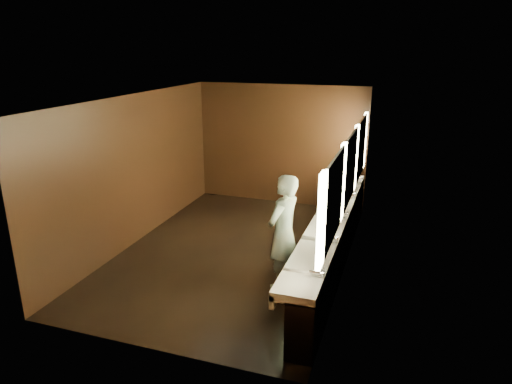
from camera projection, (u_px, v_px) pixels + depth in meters
floor at (236, 251)px, 8.45m from camera, size 6.00×6.00×0.00m
ceiling at (234, 98)px, 7.58m from camera, size 4.00×6.00×0.02m
wall_back at (281, 145)px, 10.72m from camera, size 4.00×0.02×2.80m
wall_front at (143, 247)px, 5.31m from camera, size 4.00×0.02×2.80m
wall_left at (136, 169)px, 8.62m from camera, size 0.02×6.00×2.80m
wall_right at (350, 190)px, 7.41m from camera, size 0.02×6.00×2.80m
sink_counter at (334, 239)px, 7.76m from camera, size 0.55×5.40×1.01m
mirror_band at (350, 169)px, 7.31m from camera, size 0.06×5.03×1.15m
person at (283, 232)px, 6.98m from camera, size 0.63×0.77×1.83m
trash_bin at (305, 283)px, 6.79m from camera, size 0.41×0.41×0.53m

